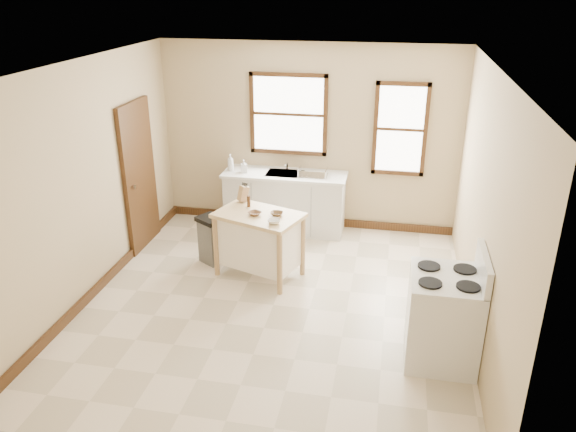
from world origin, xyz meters
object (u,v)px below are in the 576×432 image
object	(u,v)px
knife_block	(243,194)
pepper_grinder	(249,201)
bowl_a	(255,213)
trash_bin	(212,240)
soap_bottle_a	(231,163)
gas_stove	(444,306)
bowl_b	(277,214)
dish_rack	(313,173)
soap_bottle_b	(244,166)
kitchen_island	(259,245)
bowl_c	(274,221)

from	to	relation	value
knife_block	pepper_grinder	distance (m)	0.21
bowl_a	trash_bin	world-z (taller)	bowl_a
soap_bottle_a	gas_stove	world-z (taller)	gas_stove
bowl_b	trash_bin	world-z (taller)	bowl_b
dish_rack	pepper_grinder	bearing A→B (deg)	-135.02
soap_bottle_b	bowl_b	world-z (taller)	soap_bottle_b
knife_block	gas_stove	bearing A→B (deg)	9.69
kitchen_island	bowl_b	bearing A→B (deg)	18.19
soap_bottle_a	dish_rack	xyz separation A→B (m)	(1.27, -0.01, -0.08)
soap_bottle_b	knife_block	distance (m)	1.06
kitchen_island	pepper_grinder	size ratio (longest dim) A/B	7.11
dish_rack	bowl_a	distance (m)	1.57
soap_bottle_a	bowl_a	bearing A→B (deg)	-71.10
soap_bottle_b	kitchen_island	distance (m)	1.63
knife_block	bowl_a	world-z (taller)	knife_block
dish_rack	trash_bin	bearing A→B (deg)	-151.83
soap_bottle_a	gas_stove	bearing A→B (deg)	-50.59
bowl_a	kitchen_island	bearing A→B (deg)	49.71
soap_bottle_a	bowl_a	world-z (taller)	soap_bottle_a
dish_rack	kitchen_island	xyz separation A→B (m)	(-0.47, -1.44, -0.54)
soap_bottle_b	bowl_a	xyz separation A→B (m)	(0.53, -1.45, -0.13)
dish_rack	bowl_b	distance (m)	1.47
bowl_a	gas_stove	world-z (taller)	gas_stove
dish_rack	trash_bin	xyz separation A→B (m)	(-1.20, -1.21, -0.64)
bowl_c	bowl_a	bearing A→B (deg)	144.69
kitchen_island	soap_bottle_b	bearing A→B (deg)	131.40
soap_bottle_b	trash_bin	distance (m)	1.37
bowl_a	trash_bin	xyz separation A→B (m)	(-0.69, 0.28, -0.56)
kitchen_island	dish_rack	bearing A→B (deg)	91.03
trash_bin	gas_stove	bearing A→B (deg)	4.61
soap_bottle_a	kitchen_island	distance (m)	1.76
soap_bottle_a	dish_rack	size ratio (longest dim) A/B	0.61
soap_bottle_a	trash_bin	distance (m)	1.42
soap_bottle_a	soap_bottle_b	world-z (taller)	soap_bottle_a
soap_bottle_a	dish_rack	distance (m)	1.27
trash_bin	dish_rack	bearing A→B (deg)	77.88
dish_rack	gas_stove	xyz separation A→B (m)	(1.76, -2.79, -0.37)
knife_block	dish_rack	bearing A→B (deg)	97.75
soap_bottle_a	bowl_c	size ratio (longest dim) A/B	1.63
pepper_grinder	dish_rack	bearing A→B (deg)	61.95
trash_bin	pepper_grinder	bearing A→B (deg)	30.08
knife_block	pepper_grinder	world-z (taller)	knife_block
bowl_b	trash_bin	bearing A→B (deg)	166.18
kitchen_island	bowl_c	xyz separation A→B (m)	(0.25, -0.25, 0.46)
kitchen_island	pepper_grinder	world-z (taller)	pepper_grinder
soap_bottle_a	bowl_c	world-z (taller)	soap_bottle_a
bowl_a	gas_stove	xyz separation A→B (m)	(2.27, -1.30, -0.29)
dish_rack	kitchen_island	size ratio (longest dim) A/B	0.39
kitchen_island	soap_bottle_a	bearing A→B (deg)	137.85
soap_bottle_a	kitchen_island	world-z (taller)	soap_bottle_a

